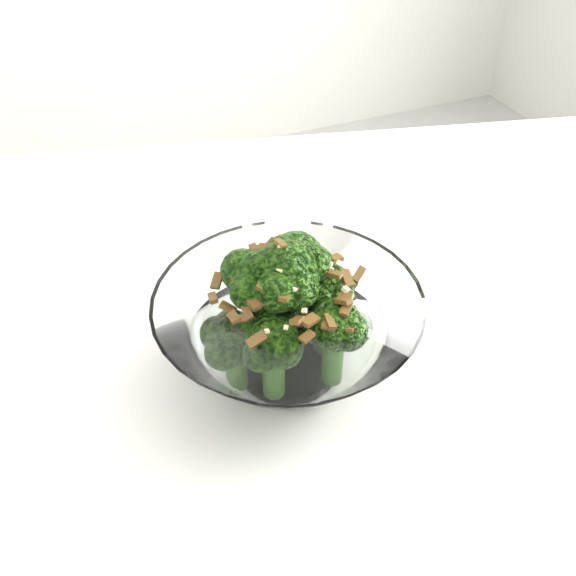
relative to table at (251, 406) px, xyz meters
name	(u,v)px	position (x,y,z in m)	size (l,w,h in m)	color
table	(251,406)	(0.00, 0.00, 0.00)	(1.36, 1.07, 0.75)	white
broccoli_dish	(288,325)	(0.03, -0.03, 0.12)	(0.21, 0.21, 0.13)	white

